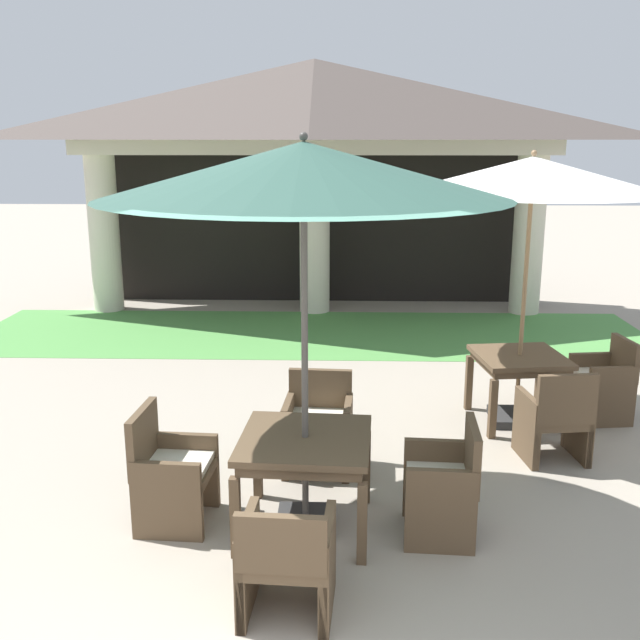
{
  "coord_description": "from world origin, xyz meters",
  "views": [
    {
      "loc": [
        0.45,
        -2.73,
        2.88
      ],
      "look_at": [
        0.25,
        3.93,
        1.21
      ],
      "focal_mm": 40.66,
      "sensor_mm": 36.0,
      "label": 1
    }
  ],
  "objects_px": {
    "patio_umbrella_mid_left": "(532,178)",
    "patio_chair_mid_left_south": "(555,419)",
    "patio_chair_near_foreground_north": "(318,425)",
    "patio_table_near_foreground": "(305,449)",
    "patio_umbrella_near_foreground": "(304,173)",
    "patio_chair_mid_left_east": "(604,382)",
    "patio_chair_near_foreground_east": "(444,485)",
    "patio_table_mid_left": "(519,364)",
    "patio_chair_near_foreground_south": "(287,558)",
    "patio_chair_near_foreground_west": "(171,472)"
  },
  "relations": [
    {
      "from": "patio_table_near_foreground",
      "to": "patio_chair_near_foreground_north",
      "type": "distance_m",
      "value": 1.05
    },
    {
      "from": "patio_umbrella_mid_left",
      "to": "patio_chair_mid_left_east",
      "type": "bearing_deg",
      "value": 7.25
    },
    {
      "from": "patio_chair_near_foreground_east",
      "to": "patio_umbrella_mid_left",
      "type": "height_order",
      "value": "patio_umbrella_mid_left"
    },
    {
      "from": "patio_chair_near_foreground_south",
      "to": "patio_umbrella_mid_left",
      "type": "bearing_deg",
      "value": 59.69
    },
    {
      "from": "patio_chair_near_foreground_west",
      "to": "patio_umbrella_mid_left",
      "type": "height_order",
      "value": "patio_umbrella_mid_left"
    },
    {
      "from": "patio_chair_near_foreground_east",
      "to": "patio_chair_mid_left_south",
      "type": "bearing_deg",
      "value": -38.25
    },
    {
      "from": "patio_table_mid_left",
      "to": "patio_chair_mid_left_south",
      "type": "bearing_deg",
      "value": -82.75
    },
    {
      "from": "patio_table_near_foreground",
      "to": "patio_chair_mid_left_east",
      "type": "xyz_separation_m",
      "value": [
        3.03,
        2.31,
        -0.24
      ]
    },
    {
      "from": "patio_chair_near_foreground_east",
      "to": "patio_chair_mid_left_south",
      "type": "height_order",
      "value": "patio_chair_mid_left_south"
    },
    {
      "from": "patio_table_near_foreground",
      "to": "patio_chair_mid_left_east",
      "type": "relative_size",
      "value": 1.17
    },
    {
      "from": "patio_umbrella_near_foreground",
      "to": "patio_table_mid_left",
      "type": "xyz_separation_m",
      "value": [
        2.1,
        2.2,
        -2.03
      ]
    },
    {
      "from": "patio_table_mid_left",
      "to": "patio_chair_mid_left_east",
      "type": "xyz_separation_m",
      "value": [
        0.93,
        0.12,
        -0.22
      ]
    },
    {
      "from": "patio_chair_near_foreground_east",
      "to": "patio_table_mid_left",
      "type": "relative_size",
      "value": 0.9
    },
    {
      "from": "patio_table_near_foreground",
      "to": "patio_chair_near_foreground_north",
      "type": "bearing_deg",
      "value": 86.41
    },
    {
      "from": "patio_umbrella_mid_left",
      "to": "patio_chair_mid_left_east",
      "type": "xyz_separation_m",
      "value": [
        0.93,
        0.12,
        -2.11
      ]
    },
    {
      "from": "patio_table_near_foreground",
      "to": "patio_table_mid_left",
      "type": "xyz_separation_m",
      "value": [
        2.1,
        2.2,
        -0.02
      ]
    },
    {
      "from": "patio_umbrella_near_foreground",
      "to": "patio_chair_near_foreground_north",
      "type": "xyz_separation_m",
      "value": [
        0.06,
        1.03,
        -2.24
      ]
    },
    {
      "from": "patio_chair_near_foreground_east",
      "to": "patio_chair_near_foreground_west",
      "type": "height_order",
      "value": "patio_chair_near_foreground_west"
    },
    {
      "from": "patio_table_mid_left",
      "to": "patio_umbrella_mid_left",
      "type": "bearing_deg",
      "value": 180.0
    },
    {
      "from": "patio_chair_near_foreground_south",
      "to": "patio_chair_near_foreground_east",
      "type": "xyz_separation_m",
      "value": [
        1.09,
        0.96,
        0.02
      ]
    },
    {
      "from": "patio_chair_near_foreground_south",
      "to": "patio_chair_mid_left_east",
      "type": "distance_m",
      "value": 4.55
    },
    {
      "from": "patio_chair_near_foreground_west",
      "to": "patio_umbrella_mid_left",
      "type": "distance_m",
      "value": 4.33
    },
    {
      "from": "patio_chair_near_foreground_west",
      "to": "patio_chair_near_foreground_south",
      "type": "bearing_deg",
      "value": 45.22
    },
    {
      "from": "patio_chair_near_foreground_south",
      "to": "patio_chair_near_foreground_east",
      "type": "relative_size",
      "value": 0.91
    },
    {
      "from": "patio_chair_near_foreground_east",
      "to": "patio_chair_mid_left_south",
      "type": "relative_size",
      "value": 0.98
    },
    {
      "from": "patio_umbrella_near_foreground",
      "to": "patio_chair_mid_left_east",
      "type": "distance_m",
      "value": 4.42
    },
    {
      "from": "patio_chair_near_foreground_north",
      "to": "patio_chair_mid_left_south",
      "type": "distance_m",
      "value": 2.17
    },
    {
      "from": "patio_chair_near_foreground_south",
      "to": "patio_chair_mid_left_south",
      "type": "height_order",
      "value": "patio_chair_mid_left_south"
    },
    {
      "from": "patio_table_near_foreground",
      "to": "patio_table_mid_left",
      "type": "height_order",
      "value": "patio_table_near_foreground"
    },
    {
      "from": "patio_chair_near_foreground_south",
      "to": "patio_chair_mid_left_east",
      "type": "height_order",
      "value": "patio_chair_mid_left_east"
    },
    {
      "from": "patio_chair_mid_left_south",
      "to": "patio_chair_mid_left_east",
      "type": "bearing_deg",
      "value": 45.16
    },
    {
      "from": "patio_chair_near_foreground_north",
      "to": "patio_chair_near_foreground_east",
      "type": "distance_m",
      "value": 1.46
    },
    {
      "from": "patio_chair_near_foreground_west",
      "to": "patio_table_mid_left",
      "type": "distance_m",
      "value": 3.79
    },
    {
      "from": "patio_table_near_foreground",
      "to": "patio_chair_mid_left_east",
      "type": "height_order",
      "value": "patio_chair_mid_left_east"
    },
    {
      "from": "patio_chair_near_foreground_west",
      "to": "patio_chair_mid_left_east",
      "type": "xyz_separation_m",
      "value": [
        4.06,
        2.25,
        -0.0
      ]
    },
    {
      "from": "patio_chair_near_foreground_west",
      "to": "patio_chair_mid_left_south",
      "type": "relative_size",
      "value": 1.02
    },
    {
      "from": "patio_chair_near_foreground_north",
      "to": "patio_chair_near_foreground_west",
      "type": "distance_m",
      "value": 1.46
    },
    {
      "from": "patio_chair_near_foreground_south",
      "to": "patio_chair_near_foreground_east",
      "type": "bearing_deg",
      "value": 44.86
    },
    {
      "from": "patio_table_near_foreground",
      "to": "patio_umbrella_mid_left",
      "type": "distance_m",
      "value": 3.57
    },
    {
      "from": "patio_umbrella_near_foreground",
      "to": "patio_chair_near_foreground_north",
      "type": "distance_m",
      "value": 2.47
    },
    {
      "from": "patio_table_mid_left",
      "to": "patio_umbrella_mid_left",
      "type": "relative_size",
      "value": 0.35
    },
    {
      "from": "patio_umbrella_near_foreground",
      "to": "patio_chair_near_foreground_north",
      "type": "bearing_deg",
      "value": 86.41
    },
    {
      "from": "patio_chair_near_foreground_east",
      "to": "patio_table_mid_left",
      "type": "bearing_deg",
      "value": -21.74
    },
    {
      "from": "patio_umbrella_near_foreground",
      "to": "patio_chair_mid_left_east",
      "type": "bearing_deg",
      "value": 37.4
    },
    {
      "from": "patio_table_mid_left",
      "to": "patio_chair_mid_left_east",
      "type": "bearing_deg",
      "value": 7.25
    },
    {
      "from": "patio_chair_near_foreground_north",
      "to": "patio_chair_near_foreground_south",
      "type": "xyz_separation_m",
      "value": [
        -0.13,
        -2.05,
        -0.03
      ]
    },
    {
      "from": "patio_umbrella_near_foreground",
      "to": "patio_table_mid_left",
      "type": "relative_size",
      "value": 3.03
    },
    {
      "from": "patio_chair_near_foreground_north",
      "to": "patio_table_near_foreground",
      "type": "bearing_deg",
      "value": 90.0
    },
    {
      "from": "patio_table_near_foreground",
      "to": "patio_umbrella_mid_left",
      "type": "bearing_deg",
      "value": 46.29
    },
    {
      "from": "patio_umbrella_mid_left",
      "to": "patio_chair_mid_left_south",
      "type": "height_order",
      "value": "patio_umbrella_mid_left"
    }
  ]
}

